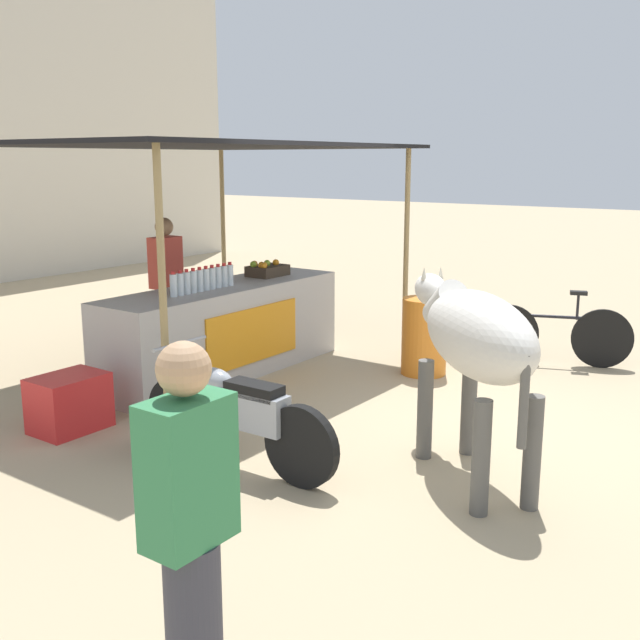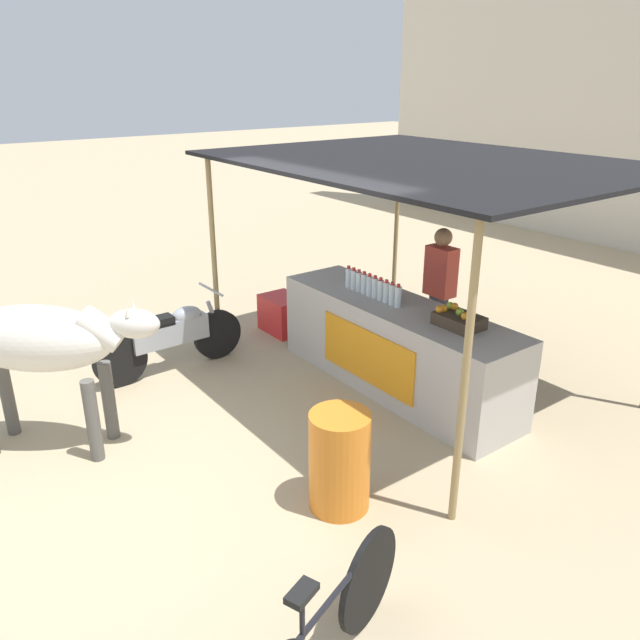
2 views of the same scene
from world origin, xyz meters
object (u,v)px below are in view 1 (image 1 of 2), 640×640
(water_barrel, at_px, (424,336))
(passerby_on_street, at_px, (191,550))
(vendor_behind_counter, at_px, (167,290))
(cooler_box, at_px, (69,403))
(fruit_crate, at_px, (267,270))
(stall_counter, at_px, (225,330))
(cow, at_px, (474,340))
(bicycle_leaning, at_px, (555,334))
(motorcycle_parked, at_px, (234,412))

(water_barrel, xyz_separation_m, passerby_on_street, (-5.20, -1.75, 0.44))
(vendor_behind_counter, bearing_deg, water_barrel, -61.62)
(cooler_box, relative_size, passerby_on_street, 0.36)
(fruit_crate, distance_m, passerby_on_street, 5.92)
(stall_counter, bearing_deg, vendor_behind_counter, 98.07)
(passerby_on_street, bearing_deg, fruit_crate, 36.81)
(cow, bearing_deg, vendor_behind_counter, 77.95)
(vendor_behind_counter, xyz_separation_m, passerby_on_street, (-3.85, -4.25, 0.00))
(water_barrel, relative_size, bicycle_leaning, 0.53)
(fruit_crate, height_order, cow, cow)
(water_barrel, bearing_deg, stall_counter, 125.46)
(bicycle_leaning, relative_size, passerby_on_street, 0.95)
(stall_counter, distance_m, passerby_on_street, 5.29)
(vendor_behind_counter, relative_size, cow, 1.02)
(fruit_crate, height_order, motorcycle_parked, fruit_crate)
(stall_counter, relative_size, cow, 1.86)
(fruit_crate, distance_m, vendor_behind_counter, 1.15)
(vendor_behind_counter, relative_size, motorcycle_parked, 0.92)
(water_barrel, height_order, bicycle_leaning, bicycle_leaning)
(stall_counter, height_order, fruit_crate, fruit_crate)
(fruit_crate, distance_m, bicycle_leaning, 3.33)
(fruit_crate, xyz_separation_m, water_barrel, (0.46, -1.79, -0.62))
(vendor_behind_counter, height_order, motorcycle_parked, vendor_behind_counter)
(cow, distance_m, passerby_on_street, 3.00)
(water_barrel, xyz_separation_m, bicycle_leaning, (1.17, -1.03, -0.06))
(motorcycle_parked, bearing_deg, fruit_crate, 34.95)
(water_barrel, distance_m, passerby_on_street, 5.50)
(vendor_behind_counter, height_order, bicycle_leaning, vendor_behind_counter)
(stall_counter, relative_size, passerby_on_street, 1.82)
(motorcycle_parked, bearing_deg, stall_counter, 44.19)
(vendor_behind_counter, xyz_separation_m, motorcycle_parked, (-1.71, -2.52, -0.42))
(cooler_box, bearing_deg, fruit_crate, 3.01)
(cooler_box, relative_size, bicycle_leaning, 0.38)
(vendor_behind_counter, relative_size, bicycle_leaning, 1.05)
(motorcycle_parked, bearing_deg, cooler_box, 98.02)
(cooler_box, height_order, bicycle_leaning, bicycle_leaning)
(passerby_on_street, bearing_deg, cooler_box, 60.73)
(vendor_behind_counter, relative_size, passerby_on_street, 1.00)
(vendor_behind_counter, bearing_deg, bicycle_leaning, -54.41)
(motorcycle_parked, distance_m, passerby_on_street, 2.78)
(stall_counter, xyz_separation_m, cooler_box, (-2.05, -0.10, -0.24))
(stall_counter, height_order, cooler_box, stall_counter)
(fruit_crate, relative_size, motorcycle_parked, 0.24)
(vendor_behind_counter, relative_size, water_barrel, 2.00)
(water_barrel, bearing_deg, cooler_box, 153.46)
(stall_counter, distance_m, water_barrel, 2.14)
(fruit_crate, relative_size, water_barrel, 0.53)
(cooler_box, bearing_deg, stall_counter, 2.71)
(fruit_crate, bearing_deg, cooler_box, -176.99)
(cooler_box, height_order, passerby_on_street, passerby_on_street)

